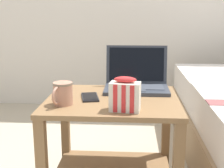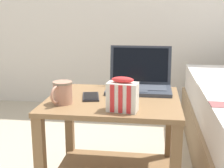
{
  "view_description": "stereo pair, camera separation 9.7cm",
  "coord_description": "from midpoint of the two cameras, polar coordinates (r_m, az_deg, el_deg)",
  "views": [
    {
      "loc": [
        0.09,
        -1.42,
        0.94
      ],
      "look_at": [
        0.0,
        -0.04,
        0.61
      ],
      "focal_mm": 50.0,
      "sensor_mm": 36.0,
      "label": 1
    },
    {
      "loc": [
        0.19,
        -1.41,
        0.94
      ],
      "look_at": [
        0.0,
        -0.04,
        0.61
      ],
      "focal_mm": 50.0,
      "sensor_mm": 36.0,
      "label": 2
    }
  ],
  "objects": [
    {
      "name": "snack_bag",
      "position": [
        1.29,
        4.1,
        -2.14
      ],
      "size": [
        0.13,
        0.09,
        0.15
      ],
      "color": "silver",
      "rests_on": "bedside_table"
    },
    {
      "name": "bedside_table",
      "position": [
        1.55,
        2.03,
        -9.46
      ],
      "size": [
        0.63,
        0.53,
        0.53
      ],
      "color": "olive",
      "rests_on": "ground_plane"
    },
    {
      "name": "mug_front_left",
      "position": [
        1.4,
        -7.13,
        -1.41
      ],
      "size": [
        0.09,
        0.13,
        0.1
      ],
      "color": "tan",
      "rests_on": "bedside_table"
    },
    {
      "name": "cell_phone",
      "position": [
        1.49,
        -2.05,
        -2.34
      ],
      "size": [
        0.1,
        0.16,
        0.01
      ],
      "color": "black",
      "rests_on": "bedside_table"
    },
    {
      "name": "laptop",
      "position": [
        1.64,
        6.72,
        0.49
      ],
      "size": [
        0.33,
        0.25,
        0.22
      ],
      "color": "#333842",
      "rests_on": "bedside_table"
    }
  ]
}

